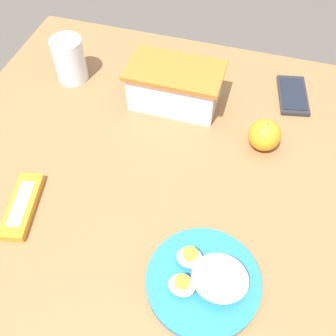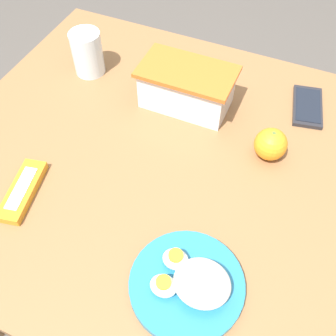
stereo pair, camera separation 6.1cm
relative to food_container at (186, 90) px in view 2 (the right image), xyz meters
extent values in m
plane|color=#4C4742|center=(0.03, -0.18, -0.76)|extent=(10.00, 10.00, 0.00)
cube|color=brown|center=(0.03, -0.18, -0.06)|extent=(1.02, 0.89, 0.03)
cylinder|color=brown|center=(-0.43, 0.21, -0.42)|extent=(0.05, 0.05, 0.68)
cube|color=white|center=(0.00, 0.00, 0.00)|extent=(0.21, 0.11, 0.10)
cube|color=#CCBC84|center=(0.00, 0.00, -0.02)|extent=(0.19, 0.10, 0.05)
cube|color=orange|center=(0.00, 0.00, 0.06)|extent=(0.22, 0.13, 0.01)
ellipsoid|color=tan|center=(0.00, 0.00, 0.00)|extent=(0.05, 0.05, 0.02)
sphere|color=orange|center=(0.23, -0.08, -0.01)|extent=(0.07, 0.07, 0.07)
cylinder|color=#4C662D|center=(0.23, -0.08, 0.02)|extent=(0.01, 0.01, 0.00)
cylinder|color=teal|center=(0.18, -0.43, -0.04)|extent=(0.20, 0.20, 0.02)
ellipsoid|color=white|center=(0.20, -0.43, 0.00)|extent=(0.10, 0.09, 0.05)
ellipsoid|color=white|center=(0.14, -0.46, -0.01)|extent=(0.05, 0.04, 0.03)
cylinder|color=#F4A823|center=(0.14, -0.46, 0.00)|extent=(0.03, 0.03, 0.01)
ellipsoid|color=white|center=(0.14, -0.41, -0.01)|extent=(0.05, 0.04, 0.03)
cylinder|color=#F4A823|center=(0.14, -0.41, 0.00)|extent=(0.03, 0.03, 0.01)
cube|color=orange|center=(-0.21, -0.38, -0.04)|extent=(0.08, 0.16, 0.02)
cube|color=white|center=(-0.21, -0.38, -0.03)|extent=(0.05, 0.11, 0.00)
cube|color=#232328|center=(0.28, 0.11, -0.04)|extent=(0.10, 0.15, 0.01)
cube|color=black|center=(0.28, 0.11, -0.03)|extent=(0.08, 0.13, 0.00)
cylinder|color=silver|center=(-0.28, 0.02, 0.01)|extent=(0.08, 0.08, 0.11)
camera|label=1|loc=(0.19, -0.70, 0.64)|focal=42.00mm
camera|label=2|loc=(0.25, -0.68, 0.64)|focal=42.00mm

